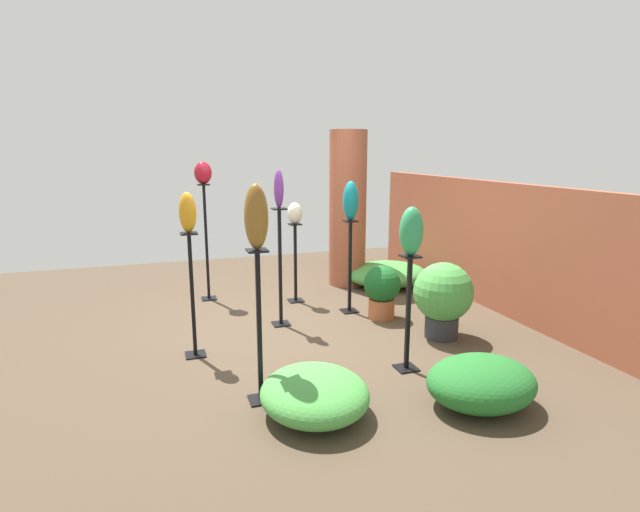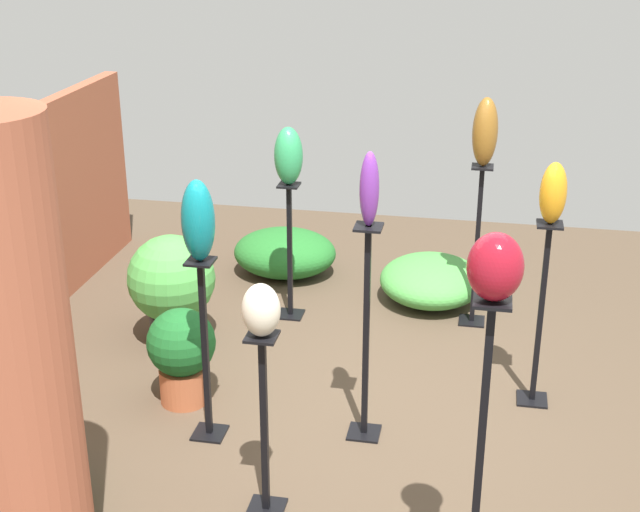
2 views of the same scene
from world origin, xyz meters
name	(u,v)px [view 1 (image 1 of 2)]	position (x,y,z in m)	size (l,w,h in m)	color
ground_plane	(291,326)	(0.00, 0.00, 0.00)	(8.00, 8.00, 0.00)	#4C3D2D
brick_wall_back	(489,244)	(0.00, 2.69, 0.82)	(5.60, 0.12, 1.64)	#9E5138
brick_pillar	(348,209)	(-1.58, 1.32, 1.16)	(0.56, 0.56, 2.32)	#9E5138
pedestal_jade	(408,319)	(1.46, 0.73, 0.50)	(0.20, 0.20, 1.10)	black
pedestal_ruby	(207,247)	(-1.42, -0.80, 0.74)	(0.20, 0.20, 1.59)	black
pedestal_teal	(350,271)	(-0.29, 0.85, 0.54)	(0.20, 0.20, 1.18)	black
pedestal_bronze	(259,333)	(1.62, -0.70, 0.59)	(0.20, 0.20, 1.28)	black
pedestal_violet	(280,272)	(-0.11, -0.10, 0.64)	(0.20, 0.20, 1.39)	black
pedestal_ivory	(295,266)	(-0.94, 0.32, 0.49)	(0.20, 0.20, 1.07)	black
pedestal_amber	(193,301)	(0.50, -1.14, 0.58)	(0.20, 0.20, 1.26)	black
art_vase_jade	(411,231)	(1.46, 0.73, 1.32)	(0.21, 0.22, 0.44)	#2D9356
art_vase_ruby	(203,173)	(-1.42, -0.80, 1.73)	(0.22, 0.23, 0.29)	maroon
art_vase_teal	(351,201)	(-0.29, 0.85, 1.42)	(0.21, 0.19, 0.48)	#0F727A
art_vase_bronze	(256,217)	(1.62, -0.70, 1.53)	(0.20, 0.18, 0.51)	brown
art_vase_violet	(279,189)	(-0.11, -0.10, 1.61)	(0.12, 0.11, 0.44)	#6B2D8C
art_vase_ivory	(295,213)	(-0.94, 0.32, 1.21)	(0.18, 0.20, 0.28)	beige
art_vase_amber	(188,212)	(0.50, -1.14, 1.45)	(0.18, 0.16, 0.39)	orange
potted_plant_walkway_edge	(443,296)	(0.86, 1.48, 0.48)	(0.65, 0.65, 0.84)	#2D2D33
potted_plant_front_right	(382,289)	(0.06, 1.13, 0.37)	(0.45, 0.45, 0.66)	#B25B38
foliage_bed_east	(387,274)	(-1.28, 1.86, 0.18)	(1.07, 1.23, 0.36)	#479942
foliage_bed_west	(481,383)	(2.27, 0.96, 0.20)	(0.76, 0.91, 0.41)	#236B28
foliage_bed_center	(315,394)	(1.98, -0.35, 0.18)	(0.93, 0.85, 0.35)	#479942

